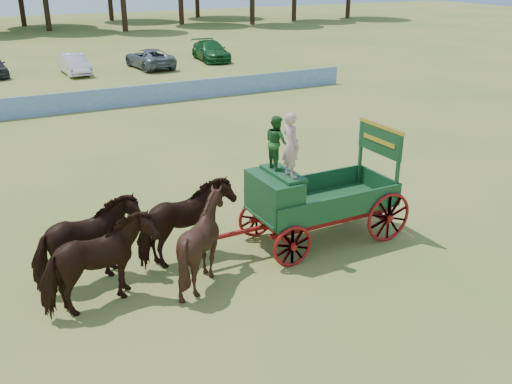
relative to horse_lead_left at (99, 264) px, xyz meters
The scene contains 7 objects.
ground 7.20m from the horse_lead_left, ahead, with size 160.00×160.00×0.00m, color olive.
horse_lead_left is the anchor object (origin of this frame).
horse_lead_right 1.10m from the horse_lead_left, 90.00° to the left, with size 1.13×2.47×2.09m, color black.
horse_wheel_left 2.40m from the horse_lead_left, ahead, with size 1.69×1.90×2.09m, color black.
horse_wheel_right 2.64m from the horse_lead_left, 24.62° to the left, with size 1.13×2.47×2.09m, color black.
farm_dray 5.44m from the horse_lead_left, ahead, with size 5.99×2.00×3.76m.
sponsor_banner 19.29m from the horse_lead_left, 71.50° to the left, with size 26.00×0.08×1.05m, color #1C5498.
Camera 1 is at (-9.14, -11.33, 7.02)m, focal length 40.00 mm.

